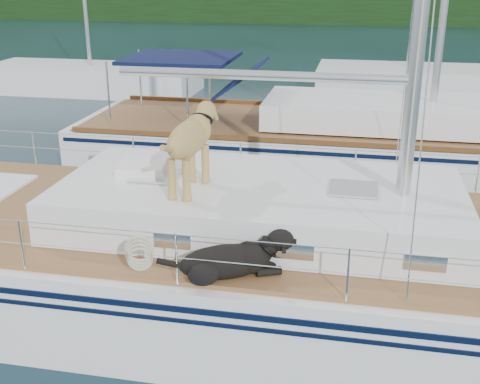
# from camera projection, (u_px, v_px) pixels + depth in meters

# --- Properties ---
(ground) EXTENTS (120.00, 120.00, 0.00)m
(ground) POSITION_uv_depth(u_px,v_px,m) (203.00, 299.00, 8.57)
(ground) COLOR black
(ground) RESTS_ON ground
(shore_bank) EXTENTS (92.00, 1.00, 1.20)m
(shore_bank) POSITION_uv_depth(u_px,v_px,m) (341.00, 15.00, 50.76)
(shore_bank) COLOR #595147
(shore_bank) RESTS_ON ground
(main_sailboat) EXTENTS (12.00, 3.89, 14.01)m
(main_sailboat) POSITION_uv_depth(u_px,v_px,m) (208.00, 257.00, 8.30)
(main_sailboat) COLOR white
(main_sailboat) RESTS_ON ground
(neighbor_sailboat) EXTENTS (11.00, 3.50, 13.30)m
(neighbor_sailboat) POSITION_uv_depth(u_px,v_px,m) (324.00, 145.00, 13.71)
(neighbor_sailboat) COLOR white
(neighbor_sailboat) RESTS_ON ground
(bg_boat_west) EXTENTS (8.00, 3.00, 11.65)m
(bg_boat_west) POSITION_uv_depth(u_px,v_px,m) (91.00, 79.00, 22.73)
(bg_boat_west) COLOR white
(bg_boat_west) RESTS_ON ground
(bg_boat_center) EXTENTS (7.20, 3.00, 11.65)m
(bg_boat_center) POSITION_uv_depth(u_px,v_px,m) (415.00, 81.00, 22.36)
(bg_boat_center) COLOR white
(bg_boat_center) RESTS_ON ground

